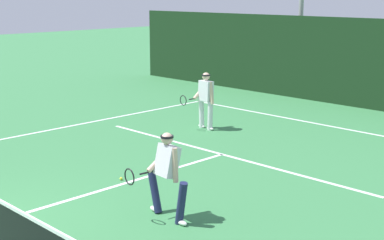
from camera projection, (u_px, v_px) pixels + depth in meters
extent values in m
cube|color=white|center=(322.00, 125.00, 16.55)|extent=(10.15, 0.10, 0.01)
cube|color=white|center=(222.00, 154.00, 13.52)|extent=(8.27, 0.10, 0.01)
cube|color=white|center=(115.00, 186.00, 11.31)|extent=(0.10, 6.40, 0.01)
cylinder|color=#1E234C|center=(181.00, 203.00, 9.36)|extent=(0.29, 0.16, 0.78)
cylinder|color=#1E234C|center=(155.00, 191.00, 9.93)|extent=(0.35, 0.17, 0.77)
ellipsoid|color=white|center=(181.00, 222.00, 9.44)|extent=(0.27, 0.14, 0.09)
ellipsoid|color=white|center=(155.00, 209.00, 10.01)|extent=(0.27, 0.14, 0.09)
cube|color=silver|center=(167.00, 161.00, 9.50)|extent=(0.43, 0.37, 0.57)
cylinder|color=beige|center=(175.00, 165.00, 9.34)|extent=(0.13, 0.10, 0.59)
cylinder|color=beige|center=(160.00, 159.00, 9.67)|extent=(0.14, 0.54, 0.41)
sphere|color=beige|center=(167.00, 139.00, 9.42)|extent=(0.20, 0.20, 0.20)
cylinder|color=black|center=(167.00, 137.00, 9.41)|extent=(0.24, 0.24, 0.04)
cylinder|color=black|center=(146.00, 173.00, 9.60)|extent=(0.06, 0.26, 0.03)
torus|color=black|center=(129.00, 177.00, 9.39)|extent=(0.29, 0.05, 0.29)
cylinder|color=silver|center=(210.00, 116.00, 15.82)|extent=(0.18, 0.16, 0.81)
cylinder|color=silver|center=(202.00, 114.00, 16.11)|extent=(0.19, 0.16, 0.82)
ellipsoid|color=white|center=(210.00, 128.00, 15.90)|extent=(0.27, 0.14, 0.09)
ellipsoid|color=white|center=(202.00, 126.00, 16.19)|extent=(0.27, 0.14, 0.09)
cube|color=silver|center=(206.00, 91.00, 15.81)|extent=(0.44, 0.29, 0.58)
cylinder|color=beige|center=(211.00, 93.00, 15.64)|extent=(0.20, 0.12, 0.63)
cylinder|color=beige|center=(201.00, 91.00, 15.99)|extent=(0.16, 0.54, 0.48)
sphere|color=beige|center=(206.00, 76.00, 15.72)|extent=(0.22, 0.22, 0.22)
cylinder|color=black|center=(206.00, 75.00, 15.71)|extent=(0.26, 0.26, 0.04)
cylinder|color=black|center=(193.00, 99.00, 15.93)|extent=(0.06, 0.26, 0.03)
torus|color=black|center=(183.00, 100.00, 15.72)|extent=(0.29, 0.06, 0.29)
sphere|color=#D1E033|center=(121.00, 179.00, 11.67)|extent=(0.07, 0.07, 0.07)
cube|color=#173219|center=(376.00, 65.00, 18.34)|extent=(22.32, 0.12, 2.98)
cylinder|color=#9EA39E|center=(301.00, 11.00, 21.28)|extent=(0.18, 0.18, 6.18)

